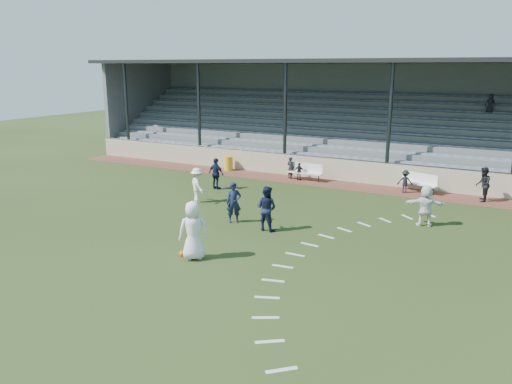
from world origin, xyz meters
TOP-DOWN VIEW (x-y plane):
  - ground at (0.00, 0.00)m, footprint 90.00×90.00m
  - cinder_track at (0.00, 10.50)m, footprint 34.00×2.00m
  - retaining_wall at (0.00, 11.55)m, footprint 34.00×0.18m
  - bench_left at (-1.25, 10.67)m, footprint 2.00×0.47m
  - bench_right at (4.85, 10.97)m, footprint 2.01×1.14m
  - trash_bin at (-6.45, 10.96)m, footprint 0.54×0.54m
  - football at (-0.44, -1.95)m, footprint 0.20×0.20m
  - player_white_lead at (0.03, -1.92)m, footprint 1.14×1.09m
  - player_navy_lead at (-0.83, 2.13)m, footprint 0.73×0.67m
  - player_navy_mid at (0.79, 1.90)m, footprint 0.90×0.73m
  - player_white_wing at (-3.91, 4.01)m, footprint 1.22×1.10m
  - player_navy_wing at (-4.54, 6.61)m, footprint 1.01×0.56m
  - player_white_back at (6.12, 5.39)m, footprint 1.61×0.86m
  - official at (7.83, 10.44)m, footprint 0.68×0.84m
  - sub_left_near at (-2.17, 10.69)m, footprint 0.50×0.38m
  - sub_left_far at (-1.53, 10.46)m, footprint 0.59×0.26m
  - sub_right at (4.26, 10.40)m, footprint 0.82×0.58m
  - grandstand at (0.01, 16.26)m, footprint 34.60×9.00m
  - penalty_arc at (4.12, 0.00)m, footprint 3.89×14.63m

SIDE VIEW (x-z plane):
  - ground at x=0.00m, z-range 0.00..0.00m
  - penalty_arc at x=4.12m, z-range 0.00..0.01m
  - cinder_track at x=0.00m, z-range 0.00..0.02m
  - football at x=-0.44m, z-range 0.00..0.20m
  - trash_bin at x=-6.45m, z-range 0.02..0.88m
  - sub_left_far at x=-1.53m, z-range 0.02..1.01m
  - bench_left at x=-1.25m, z-range 0.11..1.06m
  - bench_right at x=4.85m, z-range 0.11..1.06m
  - sub_right at x=4.26m, z-range 0.02..1.18m
  - retaining_wall at x=0.00m, z-range 0.00..1.20m
  - sub_left_near at x=-2.17m, z-range 0.02..1.25m
  - player_navy_wing at x=-4.54m, z-range 0.00..1.63m
  - player_white_wing at x=-3.91m, z-range 0.00..1.64m
  - player_white_back at x=6.12m, z-range 0.00..1.66m
  - official at x=7.83m, z-range 0.02..1.65m
  - player_navy_lead at x=-0.83m, z-range 0.00..1.68m
  - player_navy_mid at x=0.79m, z-range 0.00..1.76m
  - player_white_lead at x=0.03m, z-range 0.00..1.97m
  - grandstand at x=0.01m, z-range -1.10..5.51m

